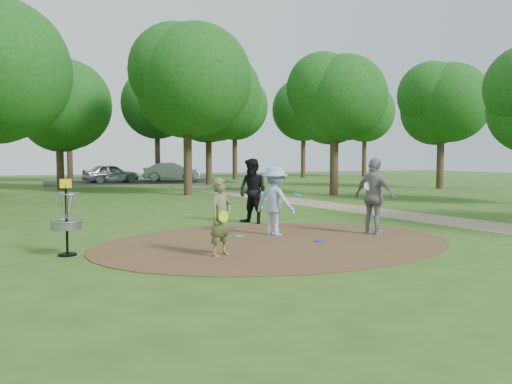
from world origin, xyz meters
name	(u,v)px	position (x,y,z in m)	size (l,w,h in m)	color
ground	(276,243)	(0.00, 0.00, 0.00)	(100.00, 100.00, 0.00)	#2D5119
dirt_clearing	(276,242)	(0.00, 0.00, 0.01)	(8.40, 8.40, 0.02)	#47301C
footpath	(434,219)	(6.50, 2.00, 0.01)	(2.00, 40.00, 0.01)	#8C7A5B
parking_lot	(138,182)	(2.00, 30.00, 0.00)	(14.00, 8.00, 0.01)	black
player_observer_with_disc	(221,217)	(-1.68, -0.99, 0.78)	(0.68, 0.61, 1.56)	#61683C
player_throwing_with_disc	(275,201)	(0.44, 1.02, 0.87)	(1.32, 1.30, 1.75)	#96B2E0
player_walking_with_disc	(253,191)	(0.78, 3.28, 0.97)	(1.08, 1.17, 1.94)	black
player_waiting_with_disc	(375,196)	(2.82, 0.13, 0.98)	(0.82, 1.24, 1.96)	gray
disc_ground_cyan	(239,236)	(-0.50, 1.11, 0.03)	(0.22, 0.22, 0.02)	#17BBBB
disc_ground_blue	(319,241)	(0.94, -0.32, 0.03)	(0.22, 0.22, 0.02)	#0D2CE3
car_left	(111,173)	(-0.12, 29.84, 0.72)	(1.69, 4.21, 1.43)	#9DA1A4
car_right	(172,172)	(4.88, 30.40, 0.76)	(1.61, 4.62, 1.52)	#989BA0
disc_golf_basket	(66,212)	(-4.50, 0.30, 0.87)	(0.63, 0.63, 1.54)	black
tree_ring	(202,80)	(1.46, 10.52, 5.26)	(36.66, 45.53, 9.48)	#332316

